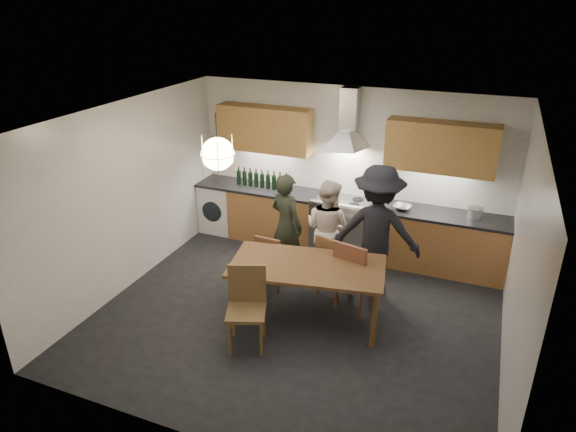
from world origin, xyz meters
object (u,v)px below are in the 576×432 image
at_px(chair_front, 247,301).
at_px(mixing_bowl, 402,207).
at_px(dining_table, 307,271).
at_px(person_left, 286,225).
at_px(person_mid, 328,229).
at_px(stock_pot, 475,213).
at_px(wine_bottles, 262,179).
at_px(person_right, 377,231).
at_px(chair_back_left, 271,258).

distance_m(chair_front, mixing_bowl, 2.96).
height_order(dining_table, person_left, person_left).
xyz_separation_m(person_mid, stock_pot, (1.94, 0.83, 0.23)).
height_order(person_mid, wine_bottles, person_mid).
xyz_separation_m(person_mid, mixing_bowl, (0.92, 0.74, 0.19)).
xyz_separation_m(person_right, stock_pot, (1.19, 1.01, 0.05)).
xyz_separation_m(dining_table, person_right, (0.62, 1.03, 0.22)).
bearing_deg(chair_front, wine_bottles, 90.43).
height_order(dining_table, mixing_bowl, mixing_bowl).
xyz_separation_m(person_right, wine_bottles, (-2.16, 0.98, 0.13)).
xyz_separation_m(person_left, person_right, (1.33, -0.02, 0.15)).
relative_size(person_right, mixing_bowl, 6.93).
distance_m(chair_back_left, person_left, 0.60).
bearing_deg(mixing_bowl, wine_bottles, 178.53).
relative_size(chair_front, mixing_bowl, 3.72).
height_order(dining_table, wine_bottles, wine_bottles).
height_order(dining_table, chair_front, chair_front).
distance_m(dining_table, chair_front, 0.86).
height_order(chair_back_left, person_right, person_right).
bearing_deg(chair_back_left, chair_front, 103.35).
relative_size(chair_back_left, mixing_bowl, 3.13).
bearing_deg(chair_back_left, wine_bottles, -59.20).
relative_size(chair_back_left, wine_bottles, 0.90).
bearing_deg(chair_front, mixing_bowl, 43.44).
xyz_separation_m(person_left, person_mid, (0.58, 0.16, -0.03)).
height_order(person_left, person_mid, person_left).
distance_m(person_right, wine_bottles, 2.37).
bearing_deg(dining_table, chair_back_left, 134.45).
bearing_deg(wine_bottles, mixing_bowl, -1.47).
distance_m(chair_front, person_left, 1.76).
distance_m(person_mid, stock_pot, 2.12).
bearing_deg(wine_bottles, person_left, -49.36).
xyz_separation_m(person_mid, wine_bottles, (-1.40, 0.80, 0.31)).
bearing_deg(person_mid, mixing_bowl, -124.14).
height_order(chair_back_left, person_mid, person_mid).
height_order(person_left, stock_pot, person_left).
relative_size(dining_table, person_left, 1.31).
height_order(chair_front, mixing_bowl, chair_front).
xyz_separation_m(dining_table, person_left, (-0.71, 1.05, 0.07)).
height_order(chair_front, wine_bottles, wine_bottles).
distance_m(chair_back_left, person_mid, 0.95).
distance_m(chair_front, wine_bottles, 2.93).
height_order(chair_front, person_right, person_right).
distance_m(chair_front, person_right, 2.08).
relative_size(mixing_bowl, stock_pot, 1.32).
height_order(dining_table, chair_back_left, chair_back_left).
bearing_deg(stock_pot, mixing_bowl, -175.43).
height_order(chair_back_left, mixing_bowl, mixing_bowl).
distance_m(chair_back_left, person_right, 1.51).
distance_m(chair_back_left, chair_front, 1.24).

